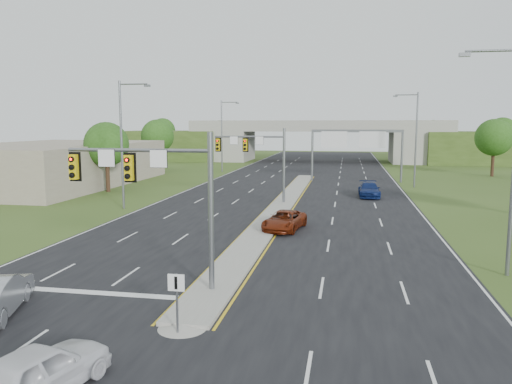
{
  "coord_description": "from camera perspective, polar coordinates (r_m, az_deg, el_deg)",
  "views": [
    {
      "loc": [
        5.69,
        -20.37,
        7.3
      ],
      "look_at": [
        -0.03,
        10.89,
        3.0
      ],
      "focal_mm": 35.0,
      "sensor_mm": 36.0,
      "label": 1
    }
  ],
  "objects": [
    {
      "name": "lightpole_r_near",
      "position": [
        26.51,
        27.11,
        4.28
      ],
      "size": [
        2.85,
        0.25,
        11.0
      ],
      "color": "slate",
      "rests_on": "ground"
    },
    {
      "name": "tree_back_c",
      "position": [
        115.84,
        19.59,
        6.38
      ],
      "size": [
        5.6,
        5.6,
        8.32
      ],
      "color": "#382316",
      "rests_on": "ground"
    },
    {
      "name": "signal_mast_far",
      "position": [
        46.06,
        0.41,
        4.5
      ],
      "size": [
        6.62,
        0.6,
        7.0
      ],
      "color": "slate",
      "rests_on": "ground"
    },
    {
      "name": "road",
      "position": [
        56.14,
        4.46,
        0.22
      ],
      "size": [
        24.0,
        160.0,
        0.02
      ],
      "primitive_type": "cube",
      "color": "black",
      "rests_on": "ground"
    },
    {
      "name": "tree_l_mid",
      "position": [
        81.03,
        -11.2,
        6.29
      ],
      "size": [
        5.2,
        5.2,
        8.12
      ],
      "color": "#382316",
      "rests_on": "ground"
    },
    {
      "name": "tree_back_d",
      "position": [
        118.85,
        26.31,
        6.21
      ],
      "size": [
        6.0,
        6.0,
        8.85
      ],
      "color": "#382316",
      "rests_on": "ground"
    },
    {
      "name": "ground",
      "position": [
        22.37,
        -5.06,
        -11.37
      ],
      "size": [
        240.0,
        240.0,
        0.0
      ],
      "primitive_type": "plane",
      "color": "#374C1B",
      "rests_on": "ground"
    },
    {
      "name": "lane_markings",
      "position": [
        50.21,
        3.06,
        -0.63
      ],
      "size": [
        23.72,
        160.0,
        0.01
      ],
      "color": "gold",
      "rests_on": "road"
    },
    {
      "name": "car_far_b",
      "position": [
        51.91,
        12.8,
        0.27
      ],
      "size": [
        2.15,
        5.09,
        1.47
      ],
      "primitive_type": "imported",
      "rotation": [
        0.0,
        0.0,
        0.02
      ],
      "color": "#0D1C50",
      "rests_on": "road"
    },
    {
      "name": "car_white",
      "position": [
        15.32,
        -23.63,
        -18.23
      ],
      "size": [
        2.74,
        4.64,
        1.48
      ],
      "primitive_type": "imported",
      "rotation": [
        0.0,
        0.0,
        2.9
      ],
      "color": "silver",
      "rests_on": "road"
    },
    {
      "name": "median_nose",
      "position": [
        18.77,
        -8.42,
        -14.94
      ],
      "size": [
        2.0,
        2.0,
        0.16
      ],
      "primitive_type": "cone",
      "color": "gray",
      "rests_on": "road"
    },
    {
      "name": "signal_mast_near",
      "position": [
        21.95,
        -10.96,
        0.83
      ],
      "size": [
        6.62,
        0.6,
        7.0
      ],
      "color": "slate",
      "rests_on": "ground"
    },
    {
      "name": "tree_back_b",
      "position": [
        118.17,
        -4.21,
        6.82
      ],
      "size": [
        5.6,
        5.6,
        8.32
      ],
      "color": "#382316",
      "rests_on": "ground"
    },
    {
      "name": "lightpole_l_mid",
      "position": [
        44.63,
        -14.9,
        5.91
      ],
      "size": [
        2.85,
        0.25,
        11.0
      ],
      "color": "slate",
      "rests_on": "ground"
    },
    {
      "name": "tree_back_a",
      "position": [
        122.44,
        -10.61,
        6.89
      ],
      "size": [
        6.0,
        6.0,
        8.85
      ],
      "color": "#382316",
      "rests_on": "ground"
    },
    {
      "name": "keep_right_sign",
      "position": [
        17.8,
        -9.06,
        -11.35
      ],
      "size": [
        0.6,
        0.13,
        2.2
      ],
      "color": "slate",
      "rests_on": "ground"
    },
    {
      "name": "car_far_a",
      "position": [
        34.77,
        3.26,
        -3.27
      ],
      "size": [
        2.99,
        5.09,
        1.33
      ],
      "primitive_type": "imported",
      "rotation": [
        0.0,
        0.0,
        -0.17
      ],
      "color": "#601D09",
      "rests_on": "road"
    },
    {
      "name": "tree_r_mid",
      "position": [
        78.08,
        25.58,
        5.64
      ],
      "size": [
        5.2,
        5.2,
        8.12
      ],
      "color": "#382316",
      "rests_on": "ground"
    },
    {
      "name": "lightpole_r_far",
      "position": [
        60.86,
        17.66,
        6.22
      ],
      "size": [
        2.85,
        0.25,
        11.0
      ],
      "color": "slate",
      "rests_on": "ground"
    },
    {
      "name": "tree_l_near",
      "position": [
        56.58,
        -16.71,
        5.23
      ],
      "size": [
        4.8,
        4.8,
        7.6
      ],
      "color": "#382316",
      "rests_on": "ground"
    },
    {
      "name": "sign_gantry",
      "position": [
        65.33,
        11.29,
        5.75
      ],
      "size": [
        11.58,
        0.44,
        6.67
      ],
      "color": "slate",
      "rests_on": "ground"
    },
    {
      "name": "median",
      "position": [
        44.33,
        2.86,
        -1.65
      ],
      "size": [
        2.0,
        54.0,
        0.16
      ],
      "primitive_type": "cube",
      "color": "gray",
      "rests_on": "road"
    },
    {
      "name": "commercial_building",
      "position": [
        66.05,
        -22.4,
        2.96
      ],
      "size": [
        18.0,
        30.0,
        5.0
      ],
      "primitive_type": "cube",
      "color": "gray",
      "rests_on": "ground"
    },
    {
      "name": "overpass",
      "position": [
        100.6,
        7.15,
        5.51
      ],
      "size": [
        80.0,
        14.0,
        8.1
      ],
      "color": "gray",
      "rests_on": "ground"
    },
    {
      "name": "lightpole_l_far",
      "position": [
        77.73,
        -3.8,
        6.81
      ],
      "size": [
        2.85,
        0.25,
        11.0
      ],
      "color": "slate",
      "rests_on": "ground"
    }
  ]
}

